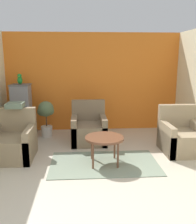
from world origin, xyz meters
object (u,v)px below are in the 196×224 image
object	(u,v)px
birdcage	(22,112)
potted_plant	(46,114)
parrot	(20,79)
armchair_middle	(89,129)
armchair_left	(13,143)
armchair_right	(181,138)
coffee_table	(104,139)

from	to	relation	value
birdcage	potted_plant	bearing A→B (deg)	-7.29
parrot	birdcage	bearing A→B (deg)	-90.00
birdcage	potted_plant	size ratio (longest dim) A/B	1.46
armchair_middle	parrot	world-z (taller)	parrot
armchair_left	potted_plant	distance (m)	1.43
armchair_left	birdcage	bearing A→B (deg)	95.55
armchair_left	birdcage	distance (m)	1.45
birdcage	potted_plant	distance (m)	0.59
armchair_middle	potted_plant	distance (m)	1.16
armchair_right	armchair_middle	world-z (taller)	same
coffee_table	birdcage	size ratio (longest dim) A/B	0.55
armchair_left	parrot	xyz separation A→B (m)	(-0.14, 1.41, 1.09)
coffee_table	armchair_middle	xyz separation A→B (m)	(-0.24, 1.23, -0.17)
armchair_left	parrot	world-z (taller)	parrot
coffee_table	armchair_right	bearing A→B (deg)	17.30
coffee_table	armchair_right	xyz separation A→B (m)	(1.62, 0.50, -0.17)
armchair_right	potted_plant	world-z (taller)	armchair_right
coffee_table	parrot	xyz separation A→B (m)	(-1.84, 1.80, 0.93)
coffee_table	armchair_left	size ratio (longest dim) A/B	0.76
birdcage	parrot	bearing A→B (deg)	90.00
birdcage	coffee_table	bearing A→B (deg)	-44.33
coffee_table	parrot	distance (m)	2.74
parrot	armchair_left	bearing A→B (deg)	-84.46
coffee_table	potted_plant	size ratio (longest dim) A/B	0.80
coffee_table	parrot	bearing A→B (deg)	135.64
armchair_left	coffee_table	bearing A→B (deg)	-13.02
birdcage	potted_plant	world-z (taller)	birdcage
coffee_table	armchair_left	bearing A→B (deg)	166.98
armchair_middle	parrot	bearing A→B (deg)	160.42
armchair_right	armchair_middle	size ratio (longest dim) A/B	1.00
parrot	potted_plant	size ratio (longest dim) A/B	0.29
coffee_table	parrot	size ratio (longest dim) A/B	2.74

